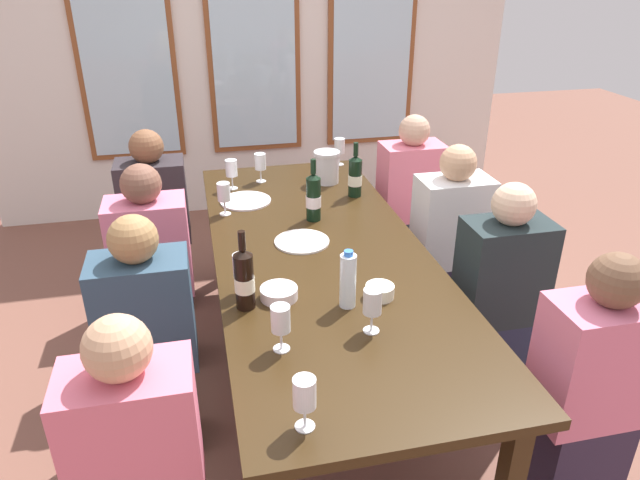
{
  "coord_description": "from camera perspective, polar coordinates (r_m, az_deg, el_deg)",
  "views": [
    {
      "loc": [
        -0.53,
        -2.34,
        1.98
      ],
      "look_at": [
        0.0,
        0.0,
        0.79
      ],
      "focal_mm": 32.75,
      "sensor_mm": 36.0,
      "label": 1
    }
  ],
  "objects": [
    {
      "name": "seated_person_6",
      "position": [
        3.56,
        -15.62,
        1.25
      ],
      "size": [
        0.38,
        0.24,
        1.11
      ],
      "color": "#322142",
      "rests_on": "ground"
    },
    {
      "name": "ground_plane",
      "position": [
        3.11,
        0.02,
        -13.21
      ],
      "size": [
        12.0,
        12.0,
        0.0
      ],
      "primitive_type": "plane",
      "color": "brown"
    },
    {
      "name": "wine_bottle_2",
      "position": [
        2.96,
        -0.65,
        4.24
      ],
      "size": [
        0.08,
        0.08,
        0.32
      ],
      "color": "black",
      "rests_on": "dining_table"
    },
    {
      "name": "wine_glass_1",
      "position": [
        1.99,
        -3.88,
        -7.8
      ],
      "size": [
        0.07,
        0.07,
        0.17
      ],
      "color": "white",
      "rests_on": "dining_table"
    },
    {
      "name": "wine_glass_0",
      "position": [
        3.07,
        -9.38,
        4.51
      ],
      "size": [
        0.07,
        0.07,
        0.17
      ],
      "color": "white",
      "rests_on": "dining_table"
    },
    {
      "name": "seated_person_1",
      "position": [
        2.4,
        24.61,
        -13.77
      ],
      "size": [
        0.38,
        0.24,
        1.11
      ],
      "color": "#2F243B",
      "rests_on": "ground"
    },
    {
      "name": "back_wall_with_windows",
      "position": [
        4.77,
        -6.64,
        19.79
      ],
      "size": [
        4.17,
        0.1,
        2.9
      ],
      "color": "silver",
      "rests_on": "ground"
    },
    {
      "name": "wine_bottle_0",
      "position": [
        2.23,
        -7.41,
        -3.77
      ],
      "size": [
        0.08,
        0.08,
        0.32
      ],
      "color": "black",
      "rests_on": "dining_table"
    },
    {
      "name": "wine_glass_6",
      "position": [
        1.7,
        -1.53,
        -14.83
      ],
      "size": [
        0.07,
        0.07,
        0.17
      ],
      "color": "white",
      "rests_on": "dining_table"
    },
    {
      "name": "seated_person_3",
      "position": [
        3.26,
        12.47,
        -0.81
      ],
      "size": [
        0.38,
        0.24,
        1.11
      ],
      "color": "#2F253A",
      "rests_on": "ground"
    },
    {
      "name": "wine_bottle_1",
      "position": [
        3.28,
        3.45,
        6.26
      ],
      "size": [
        0.08,
        0.08,
        0.31
      ],
      "color": "black",
      "rests_on": "dining_table"
    },
    {
      "name": "wine_glass_5",
      "position": [
        2.09,
        5.15,
        -6.22
      ],
      "size": [
        0.07,
        0.07,
        0.17
      ],
      "color": "white",
      "rests_on": "dining_table"
    },
    {
      "name": "dining_table",
      "position": [
        2.73,
        0.02,
        -2.23
      ],
      "size": [
        0.97,
        2.46,
        0.74
      ],
      "color": "#32210E",
      "rests_on": "ground"
    },
    {
      "name": "white_plate_1",
      "position": [
        2.77,
        -1.78,
        -0.14
      ],
      "size": [
        0.26,
        0.26,
        0.01
      ],
      "primitive_type": "cylinder",
      "color": "white",
      "rests_on": "dining_table"
    },
    {
      "name": "seated_person_2",
      "position": [
        3.03,
        -15.9,
        -3.38
      ],
      "size": [
        0.38,
        0.24,
        1.11
      ],
      "color": "#35333E",
      "rests_on": "ground"
    },
    {
      "name": "seated_person_0",
      "position": [
        2.01,
        -17.03,
        -21.32
      ],
      "size": [
        0.38,
        0.24,
        1.11
      ],
      "color": "#362C30",
      "rests_on": "ground"
    },
    {
      "name": "water_bottle",
      "position": [
        2.23,
        2.86,
        -3.94
      ],
      "size": [
        0.06,
        0.06,
        0.24
      ],
      "color": "white",
      "rests_on": "dining_table"
    },
    {
      "name": "wine_glass_2",
      "position": [
        3.78,
        1.91,
        9.05
      ],
      "size": [
        0.07,
        0.07,
        0.17
      ],
      "color": "white",
      "rests_on": "dining_table"
    },
    {
      "name": "white_plate_0",
      "position": [
        3.25,
        -7.28,
        3.82
      ],
      "size": [
        0.28,
        0.28,
        0.01
      ],
      "primitive_type": "cylinder",
      "color": "white",
      "rests_on": "dining_table"
    },
    {
      "name": "wine_glass_3",
      "position": [
        3.41,
        -8.65,
        6.82
      ],
      "size": [
        0.07,
        0.07,
        0.17
      ],
      "color": "white",
      "rests_on": "dining_table"
    },
    {
      "name": "tasting_bowl_1",
      "position": [
        2.33,
        -4.04,
        -5.19
      ],
      "size": [
        0.15,
        0.15,
        0.05
      ],
      "primitive_type": "cylinder",
      "color": "white",
      "rests_on": "dining_table"
    },
    {
      "name": "seated_person_7",
      "position": [
        3.77,
        8.68,
        3.36
      ],
      "size": [
        0.38,
        0.24,
        1.11
      ],
      "color": "#272D38",
      "rests_on": "ground"
    },
    {
      "name": "metal_pitcher",
      "position": [
        3.48,
        0.66,
        7.16
      ],
      "size": [
        0.16,
        0.16,
        0.19
      ],
      "color": "silver",
      "rests_on": "dining_table"
    },
    {
      "name": "seated_person_5",
      "position": [
        2.83,
        17.03,
        -5.8
      ],
      "size": [
        0.38,
        0.24,
        1.11
      ],
      "color": "#242C43",
      "rests_on": "ground"
    },
    {
      "name": "seated_person_4",
      "position": [
        2.53,
        -16.3,
        -9.91
      ],
      "size": [
        0.38,
        0.24,
        1.11
      ],
      "color": "#2D392F",
      "rests_on": "ground"
    },
    {
      "name": "wine_glass_7",
      "position": [
        3.5,
        -5.86,
        7.5
      ],
      "size": [
        0.07,
        0.07,
        0.17
      ],
      "color": "white",
      "rests_on": "dining_table"
    },
    {
      "name": "wine_glass_4",
      "position": [
        2.33,
        -7.68,
        -2.68
      ],
      "size": [
        0.07,
        0.07,
        0.17
      ],
      "color": "white",
      "rests_on": "dining_table"
    },
    {
      "name": "tasting_bowl_0",
      "position": [
        2.34,
        5.86,
        -5.01
      ],
      "size": [
        0.12,
        0.12,
        0.05
      ],
      "primitive_type": "cylinder",
      "color": "white",
      "rests_on": "dining_table"
    }
  ]
}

